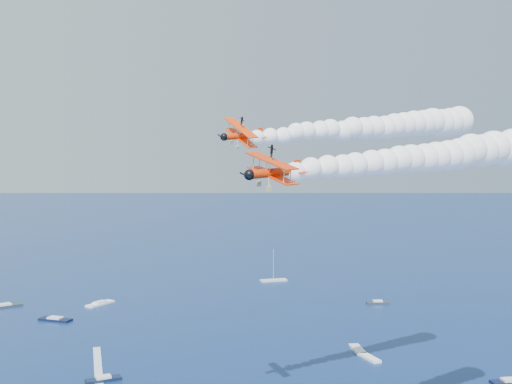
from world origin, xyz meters
TOP-DOWN VIEW (x-y plane):
  - biplane_lead at (8.63, 29.17)m, footprint 9.41×11.44m
  - biplane_trail at (-4.75, 3.96)m, footprint 9.43×11.04m
  - smoke_trail_lead at (36.12, 25.76)m, footprint 56.28×18.96m
  - smoke_trail_trail at (22.83, 1.38)m, footprint 56.11×15.87m
  - spectator_boats at (1.16, 122.40)m, footprint 235.66×188.66m

SIDE VIEW (x-z plane):
  - spectator_boats at x=1.16m, z-range 0.00..0.70m
  - biplane_trail at x=-4.75m, z-range 48.19..56.33m
  - smoke_trail_trail at x=22.83m, z-range 49.18..59.52m
  - biplane_lead at x=8.63m, z-range 53.29..62.54m
  - smoke_trail_lead at x=36.12m, z-range 54.83..65.18m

